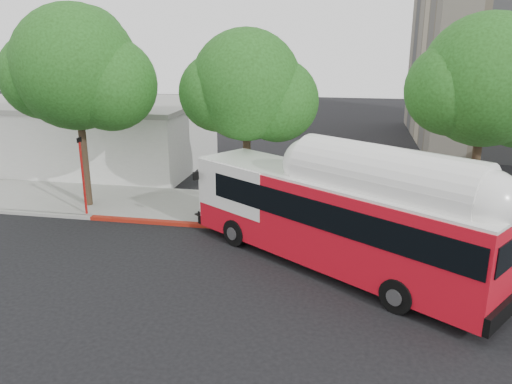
% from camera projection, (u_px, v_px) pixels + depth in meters
% --- Properties ---
extents(ground, '(120.00, 120.00, 0.00)m').
position_uv_depth(ground, '(240.00, 269.00, 18.26)').
color(ground, black).
rests_on(ground, ground).
extents(sidewalk, '(60.00, 5.00, 0.15)m').
position_uv_depth(sidewalk, '(269.00, 210.00, 24.35)').
color(sidewalk, gray).
rests_on(sidewalk, ground).
extents(curb_strip, '(60.00, 0.30, 0.15)m').
position_uv_depth(curb_strip, '(260.00, 229.00, 21.91)').
color(curb_strip, gray).
rests_on(curb_strip, ground).
extents(red_curb_segment, '(10.00, 0.32, 0.16)m').
position_uv_depth(red_curb_segment, '(194.00, 225.00, 22.45)').
color(red_curb_segment, maroon).
rests_on(red_curb_segment, ground).
extents(street_tree_left, '(6.67, 5.80, 9.74)m').
position_uv_depth(street_tree_left, '(86.00, 73.00, 23.13)').
color(street_tree_left, '#2D2116').
rests_on(street_tree_left, ground).
extents(street_tree_mid, '(5.75, 5.00, 8.62)m').
position_uv_depth(street_tree_mid, '(256.00, 90.00, 22.36)').
color(street_tree_mid, '#2D2116').
rests_on(street_tree_mid, ground).
extents(street_tree_right, '(6.21, 5.40, 9.18)m').
position_uv_depth(street_tree_right, '(497.00, 86.00, 20.26)').
color(street_tree_right, '#2D2116').
rests_on(street_tree_right, ground).
extents(low_commercial_bldg, '(16.20, 10.20, 4.25)m').
position_uv_depth(low_commercial_bldg, '(82.00, 133.00, 33.34)').
color(low_commercial_bldg, silver).
rests_on(low_commercial_bldg, ground).
extents(transit_bus, '(12.00, 9.23, 3.85)m').
position_uv_depth(transit_bus, '(335.00, 221.00, 17.93)').
color(transit_bus, red).
rests_on(transit_bus, ground).
extents(signal_pole, '(0.11, 0.36, 3.81)m').
position_uv_depth(signal_pole, '(83.00, 177.00, 23.17)').
color(signal_pole, red).
rests_on(signal_pole, ground).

